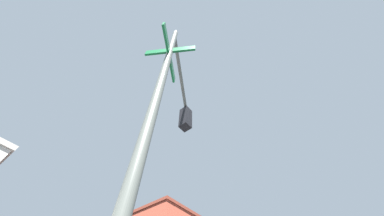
{
  "coord_description": "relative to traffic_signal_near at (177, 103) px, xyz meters",
  "views": [
    {
      "loc": [
        -7.98,
        -8.51,
        1.22
      ],
      "look_at": [
        -6.42,
        -7.3,
        3.92
      ],
      "focal_mm": 16.82,
      "sensor_mm": 36.0,
      "label": 1
    }
  ],
  "objects": [
    {
      "name": "traffic_signal_near",
      "position": [
        0.0,
        0.0,
        0.0
      ],
      "size": [
        2.61,
        1.79,
        6.23
      ],
      "color": "#474C47",
      "rests_on": "ground_plane"
    }
  ]
}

